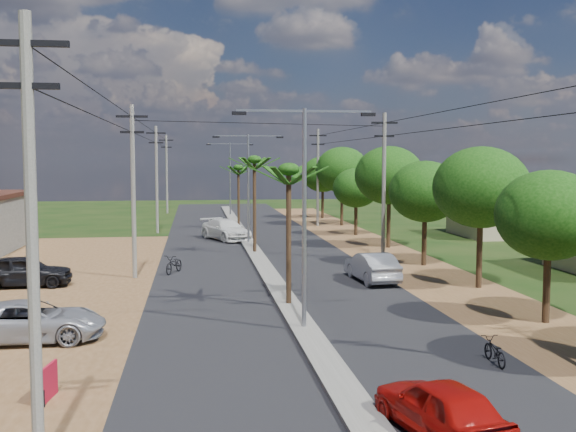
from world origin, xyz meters
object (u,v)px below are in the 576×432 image
Objects in this scene: car_silver_mid at (372,268)px; moto_rider_east at (494,352)px; car_parked_dark at (24,272)px; car_white_far at (226,230)px; car_parked_silver at (31,322)px; car_red_near at (441,409)px; roadside_sign at (48,383)px.

moto_rider_east is at bearing 85.58° from car_silver_mid.
car_parked_dark is at bearing -39.10° from moto_rider_east.
car_white_far is 1.09× the size of car_parked_silver.
car_parked_silver is 15.20m from moto_rider_east.
car_red_near is 2.61× the size of moto_rider_east.
moto_rider_east is (3.55, 4.90, -0.27)m from car_red_near.
car_silver_mid is at bearing -57.42° from car_parked_silver.
car_silver_mid is 17.15m from car_parked_dark.
car_white_far is at bearing -75.47° from car_silver_mid.
car_silver_mid is 0.99× the size of car_parked_dark.
roadside_sign is at bearing 7.69° from moto_rider_east.
car_red_near is at bearing -109.86° from car_white_far.
car_red_near is 14.50m from car_parked_silver.
car_parked_silver is at bearing 115.94° from roadside_sign.
car_parked_dark is at bearing 14.32° from car_parked_silver.
car_parked_silver is 6.19m from roadside_sign.
car_red_near is 9.83m from roadside_sign.
roadside_sign is at bearing 45.77° from car_silver_mid.
car_red_near is 3.49× the size of roadside_sign.
moto_rider_east is 1.34× the size of roadside_sign.
car_parked_silver is at bearing -167.19° from car_parked_dark.
car_parked_dark is at bearing 114.63° from roadside_sign.
car_silver_mid is at bearing 59.55° from roadside_sign.
car_white_far is 20.71m from car_parked_dark.
car_parked_dark reaches higher than car_parked_silver.
car_silver_mid reaches higher than car_parked_silver.
car_parked_silver is at bearing -15.85° from moto_rider_east.
moto_rider_east is at bearing -108.13° from car_parked_silver.
car_parked_dark is (-2.70, 10.30, 0.08)m from car_parked_silver.
car_parked_dark is at bearing -7.77° from car_silver_mid.
car_white_far is at bearing -76.78° from moto_rider_east.
moto_rider_east is at bearing -103.09° from car_white_far.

